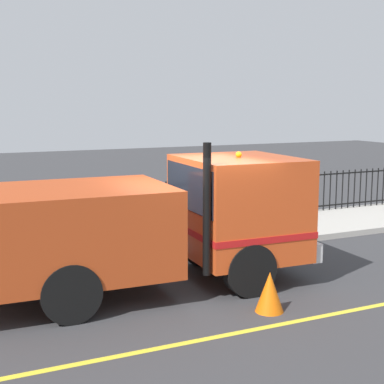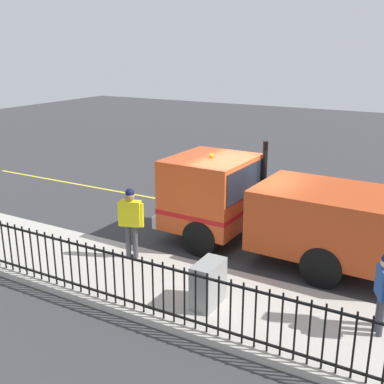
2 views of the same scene
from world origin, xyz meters
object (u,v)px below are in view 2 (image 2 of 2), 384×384
(work_truck, at_px, (269,205))
(traffic_cone, at_px, (250,212))
(utility_cabinet, at_px, (208,284))
(worker_standing, at_px, (131,216))
(pedestrian_distant, at_px, (384,286))

(work_truck, xyz_separation_m, traffic_cone, (-1.91, -1.29, -1.00))
(utility_cabinet, bearing_deg, traffic_cone, -166.59)
(work_truck, relative_size, traffic_cone, 9.90)
(worker_standing, height_order, pedestrian_distant, worker_standing)
(worker_standing, distance_m, pedestrian_distant, 5.92)
(worker_standing, xyz_separation_m, utility_cabinet, (1.07, 2.70, -0.64))
(traffic_cone, bearing_deg, work_truck, 34.05)
(worker_standing, bearing_deg, work_truck, 19.57)
(utility_cabinet, relative_size, traffic_cone, 1.38)
(pedestrian_distant, distance_m, traffic_cone, 6.44)
(worker_standing, bearing_deg, pedestrian_distant, -23.91)
(pedestrian_distant, bearing_deg, traffic_cone, 21.12)
(work_truck, height_order, pedestrian_distant, work_truck)
(pedestrian_distant, xyz_separation_m, traffic_cone, (-4.59, -4.45, -0.79))
(traffic_cone, bearing_deg, worker_standing, -19.41)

